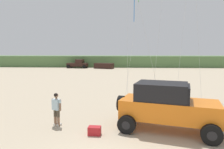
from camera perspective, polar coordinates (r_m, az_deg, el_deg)
dune_ridge at (r=54.20m, az=-1.52°, el=3.73°), size 90.00×9.89×2.66m
jeep at (r=10.20m, az=14.92°, el=-8.17°), size 5.02×3.50×2.26m
person_watching at (r=10.87m, az=-14.96°, el=-8.70°), size 0.56×0.44×1.67m
cooler_box at (r=9.66m, az=-4.81°, el=-15.10°), size 0.58×0.39×0.38m
distant_pickup at (r=48.39m, az=-9.29°, el=2.88°), size 4.74×2.72×1.98m
distant_sedan at (r=46.19m, az=-2.22°, el=2.38°), size 4.53×2.98×1.20m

